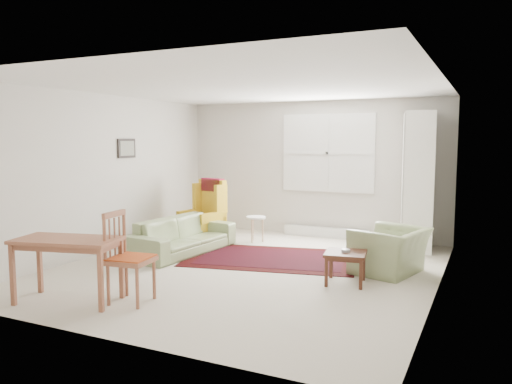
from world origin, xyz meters
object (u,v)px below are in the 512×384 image
at_px(armchair, 390,246).
at_px(wingback_chair, 201,210).
at_px(cabinet, 418,181).
at_px(desk_chair, 131,257).
at_px(desk, 68,270).
at_px(stool, 256,229).
at_px(coffee_table, 345,268).
at_px(sofa, 183,229).

relative_size(armchair, wingback_chair, 0.86).
height_order(cabinet, desk_chair, cabinet).
distance_m(armchair, cabinet, 1.88).
relative_size(cabinet, desk, 1.98).
distance_m(cabinet, desk, 5.48).
bearing_deg(stool, coffee_table, -40.98).
distance_m(desk, desk_chair, 0.72).
bearing_deg(wingback_chair, desk_chair, -56.77).
bearing_deg(armchair, wingback_chair, -87.68).
xyz_separation_m(coffee_table, cabinet, (0.52, 2.45, 0.92)).
bearing_deg(wingback_chair, desk, -68.17).
distance_m(wingback_chair, stool, 1.02).
bearing_deg(desk, sofa, 94.44).
height_order(sofa, coffee_table, sofa).
distance_m(wingback_chair, coffee_table, 3.40).
bearing_deg(stool, wingback_chair, -160.51).
bearing_deg(cabinet, sofa, -159.68).
xyz_separation_m(armchair, stool, (-2.52, 1.10, -0.14)).
bearing_deg(armchair, sofa, -71.68).
height_order(coffee_table, desk_chair, desk_chair).
distance_m(sofa, desk_chair, 2.43).
bearing_deg(sofa, cabinet, -54.70).
height_order(sofa, armchair, sofa).
bearing_deg(cabinet, armchair, -103.27).
bearing_deg(desk, desk_chair, 23.89).
bearing_deg(wingback_chair, sofa, -61.00).
xyz_separation_m(sofa, coffee_table, (2.78, -0.55, -0.18)).
bearing_deg(cabinet, coffee_table, -111.50).
xyz_separation_m(wingback_chair, coffee_table, (3.03, -1.51, -0.35)).
bearing_deg(armchair, stool, -98.55).
height_order(sofa, cabinet, cabinet).
relative_size(desk, desk_chair, 1.12).
distance_m(stool, desk, 3.87).
distance_m(stool, cabinet, 2.84).
distance_m(wingback_chair, desk, 3.55).
height_order(sofa, wingback_chair, wingback_chair).
height_order(desk, desk_chair, desk_chair).
height_order(armchair, stool, armchair).
height_order(stool, desk_chair, desk_chair).
bearing_deg(coffee_table, desk_chair, -138.42).
bearing_deg(stool, cabinet, 13.23).
relative_size(sofa, desk_chair, 1.90).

